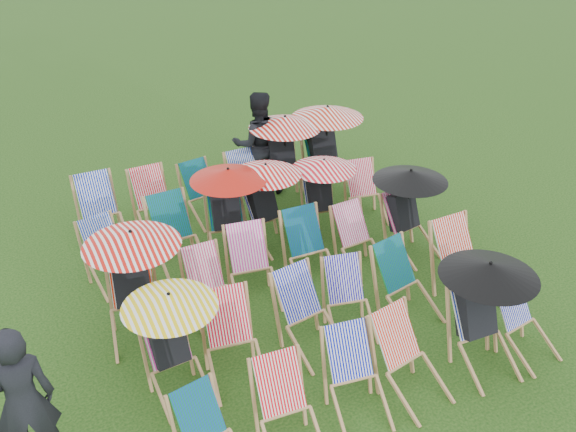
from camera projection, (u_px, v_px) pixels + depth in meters
name	position (u px, v px, depth m)	size (l,w,h in m)	color
ground	(289.00, 290.00, 8.68)	(100.00, 100.00, 0.00)	black
deckchair_1	(289.00, 412.00, 6.20)	(0.64, 0.85, 0.88)	#A87D4E
deckchair_2	(357.00, 378.00, 6.60)	(0.69, 0.88, 0.88)	#A87D4E
deckchair_3	(412.00, 360.00, 6.81)	(0.76, 0.95, 0.92)	#A87D4E
deckchair_4	(485.00, 315.00, 7.13)	(1.09, 1.14, 1.30)	#A87D4E
deckchair_5	(527.00, 323.00, 7.41)	(0.66, 0.84, 0.84)	#A87D4E
deckchair_6	(173.00, 344.00, 6.77)	(1.02, 1.08, 1.21)	#A87D4E
deckchair_7	(233.00, 342.00, 7.05)	(0.73, 0.93, 0.94)	#A87D4E
deckchair_8	(310.00, 315.00, 7.47)	(0.75, 0.94, 0.93)	#A87D4E
deckchair_9	(349.00, 300.00, 7.79)	(0.71, 0.88, 0.85)	#A87D4E
deckchair_10	(408.00, 285.00, 7.99)	(0.78, 0.97, 0.94)	#A87D4E
deckchair_11	(467.00, 265.00, 8.30)	(0.70, 0.96, 1.02)	#A87D4E
deckchair_12	(133.00, 284.00, 7.58)	(1.16, 1.23, 1.37)	#A87D4E
deckchair_13	(210.00, 287.00, 8.01)	(0.57, 0.80, 0.86)	#A87D4E
deckchair_14	(253.00, 268.00, 8.33)	(0.73, 0.93, 0.93)	#A87D4E
deckchair_15	(311.00, 251.00, 8.67)	(0.65, 0.89, 0.95)	#A87D4E
deckchair_16	(361.00, 240.00, 8.97)	(0.65, 0.86, 0.88)	#A87D4E
deckchair_17	(410.00, 211.00, 9.23)	(1.07, 1.16, 1.27)	#A87D4E
deckchair_18	(109.00, 255.00, 8.64)	(0.72, 0.90, 0.87)	#A87D4E
deckchair_19	(177.00, 236.00, 8.95)	(0.71, 0.96, 1.00)	#A87D4E
deckchair_20	(228.00, 211.00, 9.20)	(1.10, 1.17, 1.30)	#A87D4E
deckchair_21	(268.00, 204.00, 9.46)	(1.05, 1.14, 1.24)	#A87D4E
deckchair_22	(322.00, 196.00, 9.77)	(0.99, 1.05, 1.17)	#A87D4E
deckchair_23	(366.00, 193.00, 10.25)	(0.69, 0.87, 0.87)	#A87D4E
deckchair_24	(101.00, 213.00, 9.56)	(0.66, 0.91, 0.98)	#A87D4E
deckchair_25	(156.00, 203.00, 9.86)	(0.66, 0.89, 0.94)	#A87D4E
deckchair_26	(205.00, 193.00, 10.21)	(0.72, 0.90, 0.88)	#A87D4E
deckchair_27	(250.00, 184.00, 10.49)	(0.62, 0.86, 0.91)	#A87D4E
deckchair_28	(285.00, 158.00, 10.66)	(1.21, 1.27, 1.43)	#A87D4E
deckchair_29	(327.00, 147.00, 10.99)	(1.23, 1.28, 1.46)	#A87D4E
person_left	(22.00, 402.00, 5.80)	(0.60, 0.40, 1.65)	black
person_rear	(258.00, 143.00, 10.82)	(0.88, 0.68, 1.80)	black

